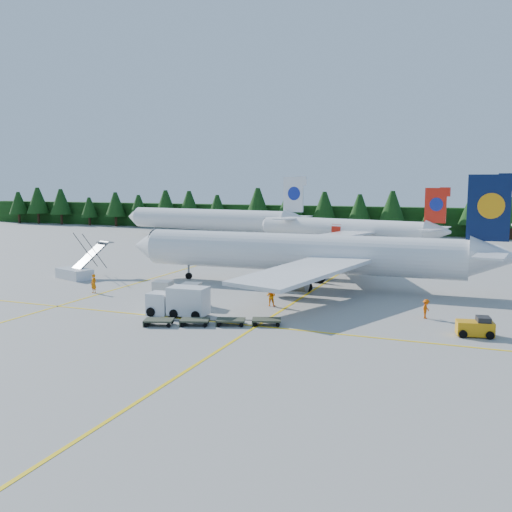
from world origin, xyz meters
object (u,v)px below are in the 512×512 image
at_px(airliner_red, 338,229).
at_px(service_truck, 178,301).
at_px(airstairs, 77,271).
at_px(baggage_tug, 476,327).
at_px(airliner_navy, 292,253).

distance_m(airliner_red, service_truck, 57.22).
bearing_deg(airstairs, service_truck, -11.36).
height_order(airliner_red, baggage_tug, airliner_red).
relative_size(airliner_navy, airliner_red, 1.17).
distance_m(airliner_navy, airliner_red, 40.13).
height_order(airliner_red, service_truck, airliner_red).
height_order(airliner_navy, airliner_red, airliner_navy).
relative_size(airliner_navy, airstairs, 5.95).
distance_m(airliner_red, baggage_tug, 59.81).
distance_m(airstairs, service_truck, 24.30).
height_order(service_truck, baggage_tug, service_truck).
bearing_deg(baggage_tug, airstairs, 156.56).
xyz_separation_m(airstairs, service_truck, (20.83, -12.51, 0.36)).
bearing_deg(baggage_tug, service_truck, 174.91).
xyz_separation_m(airliner_red, airstairs, (-21.11, -44.68, -2.27)).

